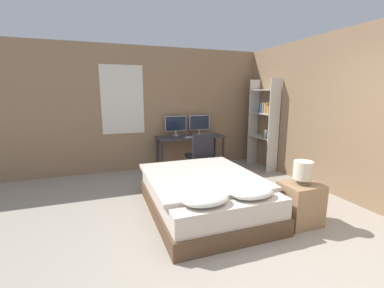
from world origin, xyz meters
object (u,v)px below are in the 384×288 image
object	(u,v)px
monitor_left	(176,124)
monitor_right	(199,123)
nightstand	(300,204)
desk	(190,140)
bed	(204,194)
office_chair	(200,160)
computer_mouse	(205,136)
keyboard	(193,137)
bookshelf	(265,119)
bedside_lamp	(303,170)

from	to	relation	value
monitor_left	monitor_right	xyz separation A→B (m)	(0.58, 0.00, 0.00)
nightstand	desk	distance (m)	2.98
bed	monitor_left	bearing A→B (deg)	83.59
office_chair	desk	bearing A→B (deg)	84.89
computer_mouse	office_chair	distance (m)	0.78
monitor_right	nightstand	bearing A→B (deg)	-86.02
bed	keyboard	xyz separation A→B (m)	(0.55, 1.97, 0.49)
nightstand	computer_mouse	bearing A→B (deg)	94.84
nightstand	office_chair	bearing A→B (deg)	104.99
monitor_left	bookshelf	distance (m)	2.03
computer_mouse	office_chair	xyz separation A→B (m)	(-0.34, -0.59, -0.38)
keyboard	bookshelf	bearing A→B (deg)	-11.97
bed	nightstand	xyz separation A→B (m)	(1.05, -0.76, 0.01)
nightstand	computer_mouse	distance (m)	2.78
desk	computer_mouse	size ratio (longest dim) A/B	21.95
nightstand	monitor_right	xyz separation A→B (m)	(-0.22, 3.09, 0.73)
keyboard	bedside_lamp	bearing A→B (deg)	-79.55
bedside_lamp	desk	size ratio (longest dim) A/B	0.20
bedside_lamp	nightstand	bearing A→B (deg)	-135.00
office_chair	bookshelf	bearing A→B (deg)	8.51
bed	monitor_right	distance (m)	2.59
monitor_right	computer_mouse	distance (m)	0.43
bookshelf	keyboard	bearing A→B (deg)	168.03
keyboard	bookshelf	world-z (taller)	bookshelf
monitor_right	computer_mouse	xyz separation A→B (m)	(-0.02, -0.36, -0.24)
bedside_lamp	computer_mouse	xyz separation A→B (m)	(-0.23, 2.73, 0.04)
keyboard	computer_mouse	bearing A→B (deg)	-0.00
monitor_left	computer_mouse	bearing A→B (deg)	-32.64
bed	office_chair	distance (m)	1.47
bedside_lamp	monitor_right	size ratio (longest dim) A/B	0.60
bed	office_chair	bearing A→B (deg)	70.78
keyboard	office_chair	distance (m)	0.70
computer_mouse	bookshelf	bearing A→B (deg)	-14.31
office_chair	computer_mouse	bearing A→B (deg)	60.06
computer_mouse	keyboard	bearing A→B (deg)	180.00
bookshelf	monitor_left	bearing A→B (deg)	159.75
bed	desk	xyz separation A→B (m)	(0.55, 2.15, 0.39)
bed	office_chair	xyz separation A→B (m)	(0.48, 1.38, 0.12)
nightstand	computer_mouse	world-z (taller)	computer_mouse
bed	bedside_lamp	xyz separation A→B (m)	(1.05, -0.76, 0.47)
keyboard	computer_mouse	xyz separation A→B (m)	(0.27, -0.00, 0.01)
desk	keyboard	xyz separation A→B (m)	(-0.00, -0.18, 0.11)
bedside_lamp	bed	bearing A→B (deg)	144.29
desk	monitor_left	distance (m)	0.49
desk	computer_mouse	world-z (taller)	computer_mouse
bedside_lamp	keyboard	size ratio (longest dim) A/B	0.83
bookshelf	nightstand	bearing A→B (deg)	-114.85
desk	bookshelf	xyz separation A→B (m)	(1.61, -0.52, 0.47)
office_chair	bed	bearing A→B (deg)	-109.22
monitor_left	keyboard	bearing A→B (deg)	-51.24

